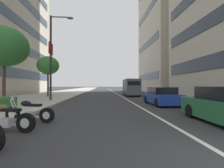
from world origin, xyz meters
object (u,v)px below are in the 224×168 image
at_px(car_far_down_avenue, 162,96).
at_px(motorcycle_under_tarp, 29,112).
at_px(street_lamp_with_banners, 54,49).
at_px(street_tree_near_plaza_corner, 4,47).
at_px(delivery_van_ahead, 131,87).
at_px(motorcycle_mid_row, 5,119).
at_px(street_tree_far_plaza, 48,66).

bearing_deg(car_far_down_avenue, motorcycle_under_tarp, 126.37).
distance_m(street_lamp_with_banners, street_tree_near_plaza_corner, 4.42).
bearing_deg(delivery_van_ahead, car_far_down_avenue, -175.96).
xyz_separation_m(motorcycle_mid_row, street_tree_far_plaza, (15.48, 3.66, 3.63)).
relative_size(car_far_down_avenue, street_tree_near_plaza_corner, 0.76).
xyz_separation_m(motorcycle_under_tarp, delivery_van_ahead, (17.35, -7.35, 0.90)).
xyz_separation_m(street_lamp_with_banners, street_tree_far_plaza, (5.47, 2.32, -0.90)).
distance_m(delivery_van_ahead, street_lamp_with_banners, 12.94).
distance_m(delivery_van_ahead, street_tree_near_plaza_corner, 16.98).
relative_size(motorcycle_mid_row, street_tree_far_plaza, 0.41).
height_order(motorcycle_under_tarp, street_tree_near_plaza_corner, street_tree_near_plaza_corner).
xyz_separation_m(motorcycle_mid_row, car_far_down_avenue, (7.09, -7.90, 0.24)).
bearing_deg(street_tree_near_plaza_corner, street_lamp_with_banners, -33.51).
height_order(car_far_down_avenue, street_lamp_with_banners, street_lamp_with_banners).
bearing_deg(motorcycle_under_tarp, delivery_van_ahead, -100.43).
relative_size(motorcycle_mid_row, motorcycle_under_tarp, 0.97).
xyz_separation_m(motorcycle_under_tarp, street_lamp_with_banners, (8.64, 1.50, 4.54)).
relative_size(delivery_van_ahead, street_tree_far_plaza, 1.22).
xyz_separation_m(car_far_down_avenue, street_lamp_with_banners, (2.92, 9.23, 4.29)).
bearing_deg(street_tree_far_plaza, car_far_down_avenue, -125.99).
height_order(street_lamp_with_banners, street_tree_near_plaza_corner, street_lamp_with_banners).
distance_m(street_lamp_with_banners, street_tree_far_plaza, 6.01).
height_order(motorcycle_mid_row, motorcycle_under_tarp, motorcycle_mid_row).
distance_m(car_far_down_avenue, street_tree_far_plaza, 14.68).
height_order(motorcycle_mid_row, street_tree_far_plaza, street_tree_far_plaza).
xyz_separation_m(car_far_down_avenue, street_tree_far_plaza, (8.39, 11.55, 3.39)).
distance_m(motorcycle_mid_row, car_far_down_avenue, 10.61).
bearing_deg(street_lamp_with_banners, street_tree_near_plaza_corner, 146.49).
height_order(street_tree_near_plaza_corner, street_tree_far_plaza, street_tree_near_plaza_corner).
relative_size(motorcycle_mid_row, street_lamp_with_banners, 0.26).
bearing_deg(street_tree_near_plaza_corner, motorcycle_mid_row, -149.51).
relative_size(motorcycle_under_tarp, street_tree_far_plaza, 0.42).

